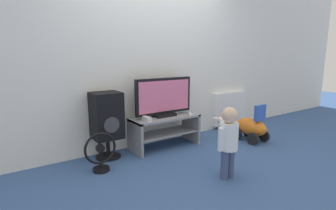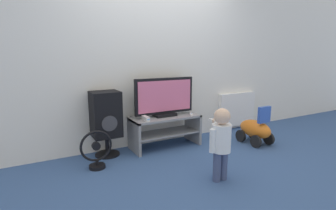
{
  "view_description": "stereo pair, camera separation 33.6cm",
  "coord_description": "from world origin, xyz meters",
  "px_view_note": "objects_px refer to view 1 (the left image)",
  "views": [
    {
      "loc": [
        -2.0,
        -2.8,
        1.31
      ],
      "look_at": [
        0.0,
        0.12,
        0.63
      ],
      "focal_mm": 28.0,
      "sensor_mm": 36.0,
      "label": 1
    },
    {
      "loc": [
        -1.71,
        -2.98,
        1.31
      ],
      "look_at": [
        0.0,
        0.12,
        0.63
      ],
      "focal_mm": 28.0,
      "sensor_mm": 36.0,
      "label": 2
    }
  ],
  "objects_px": {
    "floor_fan": "(101,154)",
    "speaker_tower": "(107,117)",
    "television": "(164,98)",
    "radiator": "(230,108)",
    "remote_primary": "(190,114)",
    "ride_on_toy": "(251,127)",
    "child": "(228,137)",
    "game_console": "(146,119)"
  },
  "relations": [
    {
      "from": "television",
      "to": "floor_fan",
      "type": "height_order",
      "value": "television"
    },
    {
      "from": "game_console",
      "to": "remote_primary",
      "type": "xyz_separation_m",
      "value": [
        0.7,
        -0.05,
        -0.02
      ]
    },
    {
      "from": "ride_on_toy",
      "to": "radiator",
      "type": "distance_m",
      "value": 0.83
    },
    {
      "from": "remote_primary",
      "to": "radiator",
      "type": "distance_m",
      "value": 1.25
    },
    {
      "from": "television",
      "to": "game_console",
      "type": "xyz_separation_m",
      "value": [
        -0.34,
        -0.09,
        -0.24
      ]
    },
    {
      "from": "game_console",
      "to": "ride_on_toy",
      "type": "distance_m",
      "value": 1.66
    },
    {
      "from": "remote_primary",
      "to": "ride_on_toy",
      "type": "distance_m",
      "value": 1.0
    },
    {
      "from": "remote_primary",
      "to": "child",
      "type": "xyz_separation_m",
      "value": [
        -0.35,
        -1.06,
        -0.0
      ]
    },
    {
      "from": "speaker_tower",
      "to": "radiator",
      "type": "xyz_separation_m",
      "value": [
        2.4,
        0.14,
        -0.18
      ]
    },
    {
      "from": "speaker_tower",
      "to": "ride_on_toy",
      "type": "bearing_deg",
      "value": -16.35
    },
    {
      "from": "remote_primary",
      "to": "floor_fan",
      "type": "relative_size",
      "value": 0.29
    },
    {
      "from": "child",
      "to": "speaker_tower",
      "type": "height_order",
      "value": "speaker_tower"
    },
    {
      "from": "child",
      "to": "floor_fan",
      "type": "height_order",
      "value": "child"
    },
    {
      "from": "speaker_tower",
      "to": "game_console",
      "type": "bearing_deg",
      "value": -17.28
    },
    {
      "from": "remote_primary",
      "to": "speaker_tower",
      "type": "xyz_separation_m",
      "value": [
        -1.19,
        0.2,
        0.07
      ]
    },
    {
      "from": "remote_primary",
      "to": "game_console",
      "type": "bearing_deg",
      "value": 176.32
    },
    {
      "from": "floor_fan",
      "to": "child",
      "type": "bearing_deg",
      "value": -40.6
    },
    {
      "from": "ride_on_toy",
      "to": "radiator",
      "type": "relative_size",
      "value": 0.75
    },
    {
      "from": "floor_fan",
      "to": "ride_on_toy",
      "type": "xyz_separation_m",
      "value": [
        2.29,
        -0.26,
        0.01
      ]
    },
    {
      "from": "remote_primary",
      "to": "child",
      "type": "distance_m",
      "value": 1.12
    },
    {
      "from": "remote_primary",
      "to": "child",
      "type": "bearing_deg",
      "value": -108.12
    },
    {
      "from": "game_console",
      "to": "speaker_tower",
      "type": "bearing_deg",
      "value": 162.72
    },
    {
      "from": "speaker_tower",
      "to": "television",
      "type": "bearing_deg",
      "value": -4.14
    },
    {
      "from": "floor_fan",
      "to": "game_console",
      "type": "bearing_deg",
      "value": 15.23
    },
    {
      "from": "ride_on_toy",
      "to": "game_console",
      "type": "bearing_deg",
      "value": 163.94
    },
    {
      "from": "child",
      "to": "ride_on_toy",
      "type": "bearing_deg",
      "value": 28.13
    },
    {
      "from": "television",
      "to": "radiator",
      "type": "height_order",
      "value": "television"
    },
    {
      "from": "game_console",
      "to": "floor_fan",
      "type": "distance_m",
      "value": 0.79
    },
    {
      "from": "game_console",
      "to": "child",
      "type": "bearing_deg",
      "value": -72.18
    },
    {
      "from": "floor_fan",
      "to": "television",
      "type": "bearing_deg",
      "value": 15.23
    },
    {
      "from": "television",
      "to": "radiator",
      "type": "bearing_deg",
      "value": 7.23
    },
    {
      "from": "television",
      "to": "radiator",
      "type": "relative_size",
      "value": 1.15
    },
    {
      "from": "remote_primary",
      "to": "radiator",
      "type": "height_order",
      "value": "radiator"
    },
    {
      "from": "floor_fan",
      "to": "speaker_tower",
      "type": "bearing_deg",
      "value": 57.27
    },
    {
      "from": "game_console",
      "to": "ride_on_toy",
      "type": "relative_size",
      "value": 0.33
    },
    {
      "from": "game_console",
      "to": "remote_primary",
      "type": "height_order",
      "value": "game_console"
    },
    {
      "from": "game_console",
      "to": "remote_primary",
      "type": "bearing_deg",
      "value": -3.68
    },
    {
      "from": "child",
      "to": "ride_on_toy",
      "type": "height_order",
      "value": "child"
    },
    {
      "from": "child",
      "to": "game_console",
      "type": "bearing_deg",
      "value": 107.82
    },
    {
      "from": "ride_on_toy",
      "to": "child",
      "type": "bearing_deg",
      "value": -151.87
    },
    {
      "from": "child",
      "to": "remote_primary",
      "type": "bearing_deg",
      "value": 71.88
    },
    {
      "from": "remote_primary",
      "to": "speaker_tower",
      "type": "distance_m",
      "value": 1.21
    }
  ]
}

